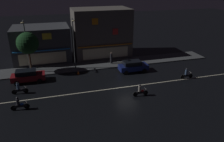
{
  "coord_description": "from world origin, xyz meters",
  "views": [
    {
      "loc": [
        -8.87,
        -23.77,
        12.61
      ],
      "look_at": [
        -0.89,
        3.75,
        0.82
      ],
      "focal_mm": 35.29,
      "sensor_mm": 36.0,
      "label": 1
    }
  ],
  "objects_px": {
    "parked_car_near_kerb": "(28,76)",
    "motorcycle_lead": "(187,74)",
    "streetlamp_mid": "(74,40)",
    "pedestrian_on_sidewalk": "(111,58)",
    "motorcycle_following": "(19,104)",
    "motorcycle_trailing_far": "(19,89)",
    "streetlamp_west": "(26,42)",
    "traffic_cone": "(78,72)",
    "motorcycle_opposite_lane": "(140,91)",
    "parked_car_trailing": "(133,66)"
  },
  "relations": [
    {
      "from": "parked_car_near_kerb",
      "to": "motorcycle_lead",
      "type": "height_order",
      "value": "parked_car_near_kerb"
    },
    {
      "from": "streetlamp_mid",
      "to": "pedestrian_on_sidewalk",
      "type": "distance_m",
      "value": 6.93
    },
    {
      "from": "pedestrian_on_sidewalk",
      "to": "motorcycle_following",
      "type": "distance_m",
      "value": 16.76
    },
    {
      "from": "pedestrian_on_sidewalk",
      "to": "motorcycle_trailing_far",
      "type": "height_order",
      "value": "pedestrian_on_sidewalk"
    },
    {
      "from": "pedestrian_on_sidewalk",
      "to": "motorcycle_lead",
      "type": "xyz_separation_m",
      "value": [
        8.42,
        -8.42,
        -0.36
      ]
    },
    {
      "from": "streetlamp_west",
      "to": "traffic_cone",
      "type": "distance_m",
      "value": 8.62
    },
    {
      "from": "motorcycle_trailing_far",
      "to": "pedestrian_on_sidewalk",
      "type": "bearing_deg",
      "value": 24.66
    },
    {
      "from": "motorcycle_following",
      "to": "motorcycle_opposite_lane",
      "type": "height_order",
      "value": "same"
    },
    {
      "from": "streetlamp_mid",
      "to": "motorcycle_following",
      "type": "relative_size",
      "value": 4.0
    },
    {
      "from": "motorcycle_following",
      "to": "motorcycle_trailing_far",
      "type": "height_order",
      "value": "same"
    },
    {
      "from": "parked_car_near_kerb",
      "to": "parked_car_trailing",
      "type": "height_order",
      "value": "same"
    },
    {
      "from": "streetlamp_west",
      "to": "parked_car_trailing",
      "type": "relative_size",
      "value": 1.73
    },
    {
      "from": "pedestrian_on_sidewalk",
      "to": "streetlamp_west",
      "type": "bearing_deg",
      "value": 47.45
    },
    {
      "from": "pedestrian_on_sidewalk",
      "to": "traffic_cone",
      "type": "height_order",
      "value": "pedestrian_on_sidewalk"
    },
    {
      "from": "parked_car_trailing",
      "to": "motorcycle_lead",
      "type": "distance_m",
      "value": 7.64
    },
    {
      "from": "motorcycle_trailing_far",
      "to": "traffic_cone",
      "type": "height_order",
      "value": "motorcycle_trailing_far"
    },
    {
      "from": "pedestrian_on_sidewalk",
      "to": "streetlamp_mid",
      "type": "bearing_deg",
      "value": 57.29
    },
    {
      "from": "streetlamp_mid",
      "to": "motorcycle_lead",
      "type": "bearing_deg",
      "value": -28.25
    },
    {
      "from": "parked_car_near_kerb",
      "to": "motorcycle_following",
      "type": "xyz_separation_m",
      "value": [
        -0.45,
        -7.13,
        -0.24
      ]
    },
    {
      "from": "motorcycle_lead",
      "to": "motorcycle_trailing_far",
      "type": "xyz_separation_m",
      "value": [
        -21.8,
        1.72,
        0.0
      ]
    },
    {
      "from": "parked_car_trailing",
      "to": "motorcycle_lead",
      "type": "xyz_separation_m",
      "value": [
        6.2,
        -4.45,
        -0.24
      ]
    },
    {
      "from": "pedestrian_on_sidewalk",
      "to": "parked_car_near_kerb",
      "type": "height_order",
      "value": "pedestrian_on_sidewalk"
    },
    {
      "from": "traffic_cone",
      "to": "parked_car_near_kerb",
      "type": "bearing_deg",
      "value": -173.93
    },
    {
      "from": "pedestrian_on_sidewalk",
      "to": "parked_car_trailing",
      "type": "height_order",
      "value": "pedestrian_on_sidewalk"
    },
    {
      "from": "streetlamp_west",
      "to": "motorcycle_trailing_far",
      "type": "relative_size",
      "value": 3.92
    },
    {
      "from": "parked_car_trailing",
      "to": "motorcycle_trailing_far",
      "type": "height_order",
      "value": "parked_car_trailing"
    },
    {
      "from": "streetlamp_west",
      "to": "pedestrian_on_sidewalk",
      "type": "relative_size",
      "value": 4.04
    },
    {
      "from": "streetlamp_west",
      "to": "motorcycle_lead",
      "type": "distance_m",
      "value": 23.14
    },
    {
      "from": "streetlamp_mid",
      "to": "motorcycle_lead",
      "type": "height_order",
      "value": "streetlamp_mid"
    },
    {
      "from": "streetlamp_mid",
      "to": "motorcycle_opposite_lane",
      "type": "relative_size",
      "value": 4.0
    },
    {
      "from": "streetlamp_west",
      "to": "motorcycle_trailing_far",
      "type": "height_order",
      "value": "streetlamp_west"
    },
    {
      "from": "motorcycle_lead",
      "to": "motorcycle_trailing_far",
      "type": "relative_size",
      "value": 1.0
    },
    {
      "from": "parked_car_trailing",
      "to": "motorcycle_opposite_lane",
      "type": "distance_m",
      "value": 7.53
    },
    {
      "from": "streetlamp_mid",
      "to": "parked_car_near_kerb",
      "type": "height_order",
      "value": "streetlamp_mid"
    },
    {
      "from": "pedestrian_on_sidewalk",
      "to": "parked_car_near_kerb",
      "type": "bearing_deg",
      "value": 65.23
    },
    {
      "from": "streetlamp_west",
      "to": "parked_car_near_kerb",
      "type": "relative_size",
      "value": 1.73
    },
    {
      "from": "streetlamp_west",
      "to": "motorcycle_lead",
      "type": "relative_size",
      "value": 3.92
    },
    {
      "from": "traffic_cone",
      "to": "motorcycle_lead",
      "type": "bearing_deg",
      "value": -22.04
    },
    {
      "from": "streetlamp_mid",
      "to": "motorcycle_following",
      "type": "distance_m",
      "value": 12.76
    },
    {
      "from": "parked_car_trailing",
      "to": "traffic_cone",
      "type": "bearing_deg",
      "value": -9.21
    },
    {
      "from": "motorcycle_following",
      "to": "pedestrian_on_sidewalk",
      "type": "bearing_deg",
      "value": -139.59
    },
    {
      "from": "parked_car_trailing",
      "to": "motorcycle_trailing_far",
      "type": "distance_m",
      "value": 15.84
    },
    {
      "from": "streetlamp_west",
      "to": "streetlamp_mid",
      "type": "height_order",
      "value": "streetlamp_mid"
    },
    {
      "from": "pedestrian_on_sidewalk",
      "to": "motorcycle_lead",
      "type": "distance_m",
      "value": 11.92
    },
    {
      "from": "pedestrian_on_sidewalk",
      "to": "motorcycle_following",
      "type": "height_order",
      "value": "pedestrian_on_sidewalk"
    },
    {
      "from": "motorcycle_lead",
      "to": "streetlamp_mid",
      "type": "bearing_deg",
      "value": 145.34
    },
    {
      "from": "streetlamp_mid",
      "to": "motorcycle_lead",
      "type": "relative_size",
      "value": 4.0
    },
    {
      "from": "motorcycle_lead",
      "to": "traffic_cone",
      "type": "height_order",
      "value": "motorcycle_lead"
    },
    {
      "from": "streetlamp_west",
      "to": "parked_car_trailing",
      "type": "distance_m",
      "value": 15.87
    },
    {
      "from": "motorcycle_trailing_far",
      "to": "traffic_cone",
      "type": "bearing_deg",
      "value": 25.96
    }
  ]
}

